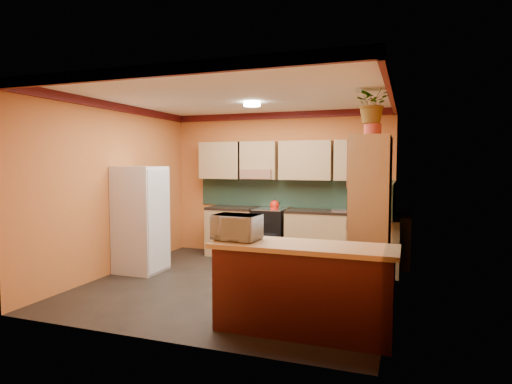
# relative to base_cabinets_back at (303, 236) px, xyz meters

# --- Properties ---
(room_shell) EXTENTS (4.24, 4.24, 2.72)m
(room_shell) POSITION_rel_base_cabinets_back_xyz_m (-0.52, -1.52, 1.65)
(room_shell) COLOR black
(room_shell) RESTS_ON ground
(base_cabinets_back) EXTENTS (3.65, 0.60, 0.88)m
(base_cabinets_back) POSITION_rel_base_cabinets_back_xyz_m (0.00, 0.00, 0.00)
(base_cabinets_back) COLOR #A18755
(base_cabinets_back) RESTS_ON ground
(countertop_back) EXTENTS (3.65, 0.62, 0.04)m
(countertop_back) POSITION_rel_base_cabinets_back_xyz_m (0.00, -0.00, 0.46)
(countertop_back) COLOR black
(countertop_back) RESTS_ON base_cabinets_back
(stove) EXTENTS (0.58, 0.58, 0.91)m
(stove) POSITION_rel_base_cabinets_back_xyz_m (-0.62, -0.00, 0.02)
(stove) COLOR black
(stove) RESTS_ON ground
(kettle) EXTENTS (0.22, 0.22, 0.18)m
(kettle) POSITION_rel_base_cabinets_back_xyz_m (-0.52, -0.05, 0.56)
(kettle) COLOR red
(kettle) RESTS_ON stove
(sink) EXTENTS (0.48, 0.40, 0.03)m
(sink) POSITION_rel_base_cabinets_back_xyz_m (0.78, 0.00, 0.50)
(sink) COLOR silver
(sink) RESTS_ON countertop_back
(base_cabinets_right) EXTENTS (0.60, 0.80, 0.88)m
(base_cabinets_right) POSITION_rel_base_cabinets_back_xyz_m (1.26, -0.54, 0.00)
(base_cabinets_right) COLOR #A18755
(base_cabinets_right) RESTS_ON ground
(countertop_right) EXTENTS (0.62, 0.80, 0.04)m
(countertop_right) POSITION_rel_base_cabinets_back_xyz_m (1.26, -0.54, 0.46)
(countertop_right) COLOR black
(countertop_right) RESTS_ON base_cabinets_right
(fridge) EXTENTS (0.68, 0.66, 1.70)m
(fridge) POSITION_rel_base_cabinets_back_xyz_m (-2.29, -1.65, 0.41)
(fridge) COLOR silver
(fridge) RESTS_ON ground
(pantry) EXTENTS (0.48, 0.90, 2.10)m
(pantry) POSITION_rel_base_cabinets_back_xyz_m (1.31, -1.79, 0.61)
(pantry) COLOR #A18755
(pantry) RESTS_ON ground
(fern_pot) EXTENTS (0.22, 0.22, 0.16)m
(fern_pot) POSITION_rel_base_cabinets_back_xyz_m (1.31, -1.74, 1.74)
(fern_pot) COLOR #A43527
(fern_pot) RESTS_ON pantry
(fern) EXTENTS (0.58, 0.55, 0.52)m
(fern) POSITION_rel_base_cabinets_back_xyz_m (1.31, -1.74, 2.08)
(fern) COLOR #A18755
(fern) RESTS_ON fern_pot
(breakfast_bar) EXTENTS (1.80, 0.55, 0.88)m
(breakfast_bar) POSITION_rel_base_cabinets_back_xyz_m (0.76, -3.22, 0.00)
(breakfast_bar) COLOR #471710
(breakfast_bar) RESTS_ON ground
(bar_top) EXTENTS (1.90, 0.65, 0.05)m
(bar_top) POSITION_rel_base_cabinets_back_xyz_m (0.76, -3.22, 0.47)
(bar_top) COLOR tan
(bar_top) RESTS_ON breakfast_bar
(microwave) EXTENTS (0.52, 0.37, 0.27)m
(microwave) POSITION_rel_base_cabinets_back_xyz_m (0.02, -3.22, 0.63)
(microwave) COLOR silver
(microwave) RESTS_ON bar_top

